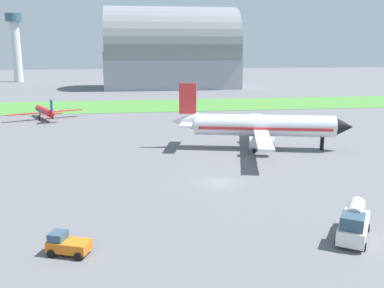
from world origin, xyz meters
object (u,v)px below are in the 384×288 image
Objects in this scene: airplane_taxiing_turboprop at (45,111)px; fuel_truck_by_runway at (354,223)px; airplane_midfield_jet at (260,126)px; pushback_tug_near_gate at (67,244)px; control_tower at (16,42)px.

fuel_truck_by_runway is (41.74, -74.51, -0.43)m from airplane_taxiing_turboprop.
pushback_tug_near_gate is at bearing -114.33° from airplane_midfield_jet.
airplane_midfield_jet is 0.95× the size of control_tower.
airplane_midfield_jet is at bearing -63.66° from control_tower.
airplane_taxiing_turboprop is at bearing -57.58° from pushback_tug_near_gate.
fuel_truck_by_runway is (26.17, -0.47, 0.67)m from pushback_tug_near_gate.
airplane_midfield_jet is at bearing -149.32° from fuel_truck_by_runway.
airplane_midfield_jet is at bearing -156.03° from airplane_taxiing_turboprop.
airplane_taxiing_turboprop is 4.29× the size of pushback_tug_near_gate.
fuel_truck_by_runway is at bearing -160.49° from pushback_tug_near_gate.
pushback_tug_near_gate is 203.40m from control_tower.
fuel_truck_by_runway is 211.88m from control_tower.
control_tower reaches higher than airplane_taxiing_turboprop.
fuel_truck_by_runway is 0.20× the size of control_tower.
airplane_taxiing_turboprop is 0.51× the size of control_tower.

